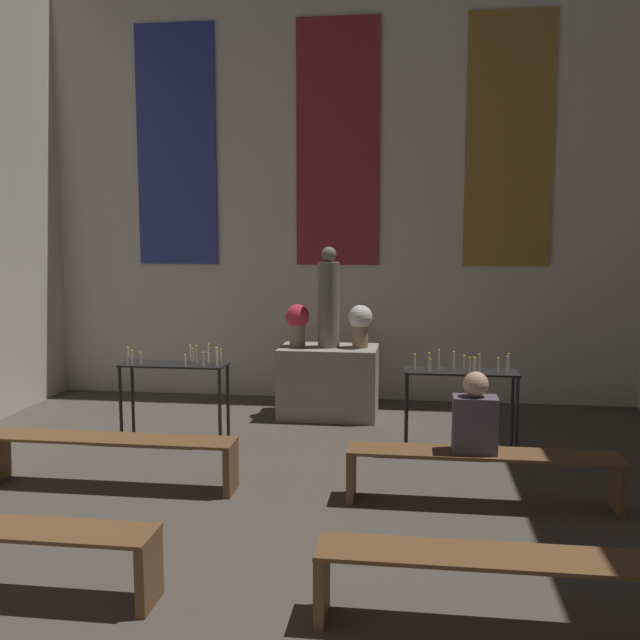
{
  "coord_description": "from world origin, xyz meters",
  "views": [
    {
      "loc": [
        1.03,
        1.41,
        2.23
      ],
      "look_at": [
        0.0,
        9.15,
        1.29
      ],
      "focal_mm": 40.0,
      "sensor_mm": 36.0,
      "label": 1
    }
  ],
  "objects_px": {
    "flower_vase_left": "(297,322)",
    "pew_back_right": "(482,465)",
    "statue": "(329,301)",
    "person_seated": "(475,417)",
    "candle_rack_left": "(175,376)",
    "pew_third_right": "(513,575)",
    "pew_back_left": "(111,450)",
    "flower_vase_right": "(360,323)",
    "candle_rack_right": "(461,384)",
    "altar": "(329,382)"
  },
  "relations": [
    {
      "from": "flower_vase_left",
      "to": "pew_back_right",
      "type": "bearing_deg",
      "value": -53.74
    },
    {
      "from": "statue",
      "to": "person_seated",
      "type": "xyz_separation_m",
      "value": [
        1.54,
        -2.72,
        -0.69
      ]
    },
    {
      "from": "candle_rack_left",
      "to": "pew_back_right",
      "type": "height_order",
      "value": "candle_rack_left"
    },
    {
      "from": "pew_third_right",
      "to": "pew_back_left",
      "type": "bearing_deg",
      "value": 149.16
    },
    {
      "from": "flower_vase_right",
      "to": "person_seated",
      "type": "height_order",
      "value": "flower_vase_right"
    },
    {
      "from": "pew_back_left",
      "to": "flower_vase_right",
      "type": "bearing_deg",
      "value": 53.74
    },
    {
      "from": "candle_rack_left",
      "to": "pew_back_left",
      "type": "bearing_deg",
      "value": -94.35
    },
    {
      "from": "statue",
      "to": "candle_rack_left",
      "type": "distance_m",
      "value": 2.11
    },
    {
      "from": "person_seated",
      "to": "statue",
      "type": "bearing_deg",
      "value": 119.53
    },
    {
      "from": "flower_vase_left",
      "to": "person_seated",
      "type": "xyz_separation_m",
      "value": [
        1.92,
        -2.72,
        -0.42
      ]
    },
    {
      "from": "candle_rack_right",
      "to": "flower_vase_left",
      "type": "bearing_deg",
      "value": 145.54
    },
    {
      "from": "altar",
      "to": "pew_back_right",
      "type": "bearing_deg",
      "value": -59.4
    },
    {
      "from": "flower_vase_left",
      "to": "person_seated",
      "type": "distance_m",
      "value": 3.36
    },
    {
      "from": "candle_rack_left",
      "to": "pew_back_right",
      "type": "bearing_deg",
      "value": -24.47
    },
    {
      "from": "pew_third_right",
      "to": "pew_back_left",
      "type": "distance_m",
      "value": 3.74
    },
    {
      "from": "candle_rack_right",
      "to": "pew_third_right",
      "type": "bearing_deg",
      "value": -88.38
    },
    {
      "from": "candle_rack_left",
      "to": "person_seated",
      "type": "relative_size",
      "value": 1.71
    },
    {
      "from": "statue",
      "to": "pew_back_left",
      "type": "height_order",
      "value": "statue"
    },
    {
      "from": "flower_vase_right",
      "to": "candle_rack_right",
      "type": "relative_size",
      "value": 0.45
    },
    {
      "from": "candle_rack_left",
      "to": "candle_rack_right",
      "type": "height_order",
      "value": "candle_rack_left"
    },
    {
      "from": "altar",
      "to": "pew_back_right",
      "type": "height_order",
      "value": "altar"
    },
    {
      "from": "pew_third_right",
      "to": "person_seated",
      "type": "distance_m",
      "value": 1.96
    },
    {
      "from": "altar",
      "to": "candle_rack_left",
      "type": "bearing_deg",
      "value": -139.01
    },
    {
      "from": "person_seated",
      "to": "pew_back_left",
      "type": "bearing_deg",
      "value": 180.0
    },
    {
      "from": "candle_rack_left",
      "to": "candle_rack_right",
      "type": "bearing_deg",
      "value": -0.0
    },
    {
      "from": "pew_third_right",
      "to": "person_seated",
      "type": "bearing_deg",
      "value": 92.03
    },
    {
      "from": "statue",
      "to": "candle_rack_right",
      "type": "relative_size",
      "value": 1.07
    },
    {
      "from": "flower_vase_left",
      "to": "pew_back_right",
      "type": "relative_size",
      "value": 0.23
    },
    {
      "from": "statue",
      "to": "pew_third_right",
      "type": "xyz_separation_m",
      "value": [
        1.61,
        -4.63,
        -1.09
      ]
    },
    {
      "from": "flower_vase_left",
      "to": "pew_back_left",
      "type": "xyz_separation_m",
      "value": [
        -1.22,
        -2.72,
        -0.83
      ]
    },
    {
      "from": "pew_back_left",
      "to": "pew_back_right",
      "type": "distance_m",
      "value": 3.21
    },
    {
      "from": "candle_rack_right",
      "to": "pew_back_right",
      "type": "bearing_deg",
      "value": -86.18
    },
    {
      "from": "pew_back_left",
      "to": "altar",
      "type": "bearing_deg",
      "value": 59.4
    },
    {
      "from": "candle_rack_left",
      "to": "person_seated",
      "type": "height_order",
      "value": "person_seated"
    },
    {
      "from": "flower_vase_left",
      "to": "candle_rack_right",
      "type": "bearing_deg",
      "value": -34.46
    },
    {
      "from": "candle_rack_left",
      "to": "altar",
      "type": "bearing_deg",
      "value": 40.99
    },
    {
      "from": "candle_rack_right",
      "to": "pew_third_right",
      "type": "height_order",
      "value": "candle_rack_right"
    },
    {
      "from": "pew_back_right",
      "to": "candle_rack_left",
      "type": "bearing_deg",
      "value": 155.53
    },
    {
      "from": "altar",
      "to": "candle_rack_left",
      "type": "height_order",
      "value": "candle_rack_left"
    },
    {
      "from": "statue",
      "to": "candle_rack_right",
      "type": "distance_m",
      "value": 2.12
    },
    {
      "from": "altar",
      "to": "person_seated",
      "type": "height_order",
      "value": "person_seated"
    },
    {
      "from": "flower_vase_left",
      "to": "person_seated",
      "type": "relative_size",
      "value": 0.77
    },
    {
      "from": "flower_vase_left",
      "to": "candle_rack_left",
      "type": "xyz_separation_m",
      "value": [
        -1.11,
        -1.3,
        -0.45
      ]
    },
    {
      "from": "candle_rack_left",
      "to": "person_seated",
      "type": "xyz_separation_m",
      "value": [
        3.04,
        -1.41,
        0.02
      ]
    },
    {
      "from": "pew_third_right",
      "to": "statue",
      "type": "bearing_deg",
      "value": 109.12
    },
    {
      "from": "person_seated",
      "to": "flower_vase_left",
      "type": "bearing_deg",
      "value": 125.32
    },
    {
      "from": "flower_vase_right",
      "to": "pew_back_right",
      "type": "height_order",
      "value": "flower_vase_right"
    },
    {
      "from": "flower_vase_left",
      "to": "candle_rack_right",
      "type": "height_order",
      "value": "flower_vase_left"
    },
    {
      "from": "pew_third_right",
      "to": "altar",
      "type": "bearing_deg",
      "value": 109.12
    },
    {
      "from": "flower_vase_left",
      "to": "candle_rack_left",
      "type": "distance_m",
      "value": 1.77
    }
  ]
}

